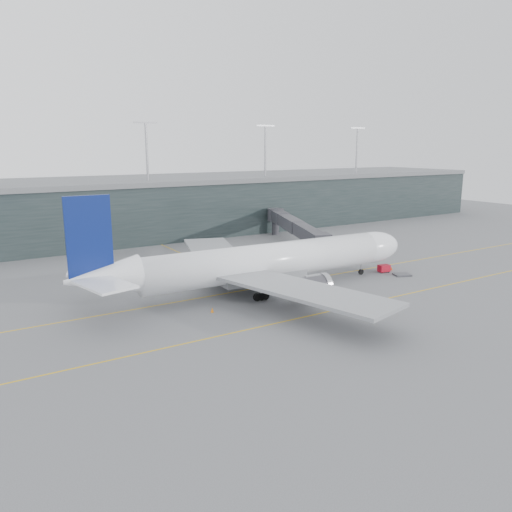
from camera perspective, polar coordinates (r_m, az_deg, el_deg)
ground at (r=86.02m, az=-3.88°, el=-3.49°), size 320.00×320.00×0.00m
taxiline_a at (r=82.65m, az=-2.56°, el=-4.13°), size 160.00×0.25×0.02m
taxiline_b at (r=69.84m, az=3.98°, el=-7.30°), size 160.00×0.25×0.02m
taxiline_lead_main at (r=105.52m, az=-6.63°, el=-0.54°), size 0.25×60.00×0.02m
terminal at (r=137.59m, az=-15.49°, el=5.34°), size 240.00×36.00×29.00m
main_aircraft at (r=82.36m, az=1.00°, el=-0.72°), size 61.22×57.58×17.19m
jet_bridge at (r=120.44m, az=2.80°, el=3.71°), size 20.06×44.51×7.09m
gse_cart at (r=98.20m, az=14.41°, el=-1.35°), size 2.32×1.67×1.46m
baggage_dolly at (r=96.86m, az=16.34°, el=-2.05°), size 3.62×3.29×0.29m
uld_a at (r=92.27m, az=-10.01°, el=-1.91°), size 2.55×2.31×1.91m
uld_b at (r=94.22m, az=-8.50°, el=-1.50°), size 2.62×2.27×2.07m
uld_c at (r=96.04m, az=-6.95°, el=-1.24°), size 2.10×1.68×1.91m
cone_nose at (r=100.39m, az=15.21°, el=-1.37°), size 0.45×0.45×0.72m
cone_wing_stbd at (r=77.48m, az=9.10°, el=-5.13°), size 0.49×0.49×0.78m
cone_wing_port at (r=99.36m, az=-2.82°, el=-1.11°), size 0.39×0.39×0.61m
cone_tail at (r=72.93m, az=-5.02°, el=-6.15°), size 0.47×0.47×0.75m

